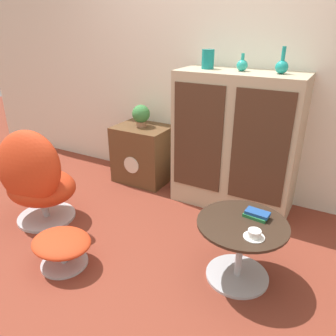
{
  "coord_description": "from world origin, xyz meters",
  "views": [
    {
      "loc": [
        1.18,
        -1.54,
        1.58
      ],
      "look_at": [
        0.04,
        0.49,
        0.55
      ],
      "focal_mm": 35.0,
      "sensor_mm": 36.0,
      "label": 1
    }
  ],
  "objects_px": {
    "sideboard": "(236,142)",
    "tv_console": "(143,154)",
    "ottoman": "(62,245)",
    "coffee_table": "(240,244)",
    "egg_chair": "(35,179)",
    "potted_plant": "(141,115)",
    "vase_inner_left": "(242,65)",
    "book_stack": "(257,215)",
    "vase_leftmost": "(208,59)",
    "vase_inner_right": "(282,66)",
    "teacup": "(254,235)"
  },
  "relations": [
    {
      "from": "vase_inner_left",
      "to": "potted_plant",
      "type": "bearing_deg",
      "value": 179.1
    },
    {
      "from": "ottoman",
      "to": "sideboard",
      "type": "bearing_deg",
      "value": 62.67
    },
    {
      "from": "vase_leftmost",
      "to": "vase_inner_left",
      "type": "height_order",
      "value": "vase_leftmost"
    },
    {
      "from": "coffee_table",
      "to": "vase_inner_right",
      "type": "xyz_separation_m",
      "value": [
        -0.07,
        0.95,
        1.01
      ]
    },
    {
      "from": "ottoman",
      "to": "coffee_table",
      "type": "bearing_deg",
      "value": 23.29
    },
    {
      "from": "tv_console",
      "to": "vase_inner_right",
      "type": "relative_size",
      "value": 2.99
    },
    {
      "from": "tv_console",
      "to": "egg_chair",
      "type": "xyz_separation_m",
      "value": [
        -0.31,
        -1.13,
        0.11
      ]
    },
    {
      "from": "egg_chair",
      "to": "vase_leftmost",
      "type": "distance_m",
      "value": 1.75
    },
    {
      "from": "coffee_table",
      "to": "potted_plant",
      "type": "relative_size",
      "value": 2.56
    },
    {
      "from": "ottoman",
      "to": "coffee_table",
      "type": "xyz_separation_m",
      "value": [
        1.12,
        0.48,
        0.1
      ]
    },
    {
      "from": "ottoman",
      "to": "teacup",
      "type": "xyz_separation_m",
      "value": [
        1.22,
        0.36,
        0.29
      ]
    },
    {
      "from": "ottoman",
      "to": "coffee_table",
      "type": "height_order",
      "value": "coffee_table"
    },
    {
      "from": "potted_plant",
      "to": "ottoman",
      "type": "bearing_deg",
      "value": -79.16
    },
    {
      "from": "sideboard",
      "to": "ottoman",
      "type": "distance_m",
      "value": 1.67
    },
    {
      "from": "vase_inner_right",
      "to": "sideboard",
      "type": "bearing_deg",
      "value": -179.28
    },
    {
      "from": "sideboard",
      "to": "egg_chair",
      "type": "bearing_deg",
      "value": -139.83
    },
    {
      "from": "vase_leftmost",
      "to": "potted_plant",
      "type": "distance_m",
      "value": 0.92
    },
    {
      "from": "potted_plant",
      "to": "teacup",
      "type": "bearing_deg",
      "value": -35.97
    },
    {
      "from": "potted_plant",
      "to": "sideboard",
      "type": "bearing_deg",
      "value": -1.11
    },
    {
      "from": "vase_leftmost",
      "to": "teacup",
      "type": "distance_m",
      "value": 1.58
    },
    {
      "from": "vase_leftmost",
      "to": "book_stack",
      "type": "distance_m",
      "value": 1.41
    },
    {
      "from": "tv_console",
      "to": "vase_inner_right",
      "type": "bearing_deg",
      "value": -0.67
    },
    {
      "from": "tv_console",
      "to": "egg_chair",
      "type": "bearing_deg",
      "value": -105.4
    },
    {
      "from": "sideboard",
      "to": "book_stack",
      "type": "height_order",
      "value": "sideboard"
    },
    {
      "from": "sideboard",
      "to": "tv_console",
      "type": "relative_size",
      "value": 2.03
    },
    {
      "from": "tv_console",
      "to": "teacup",
      "type": "relative_size",
      "value": 4.82
    },
    {
      "from": "sideboard",
      "to": "ottoman",
      "type": "bearing_deg",
      "value": -117.33
    },
    {
      "from": "egg_chair",
      "to": "potted_plant",
      "type": "bearing_deg",
      "value": 75.07
    },
    {
      "from": "coffee_table",
      "to": "potted_plant",
      "type": "xyz_separation_m",
      "value": [
        -1.4,
        0.97,
        0.46
      ]
    },
    {
      "from": "vase_inner_left",
      "to": "potted_plant",
      "type": "xyz_separation_m",
      "value": [
        -1.01,
        0.02,
        -0.55
      ]
    },
    {
      "from": "tv_console",
      "to": "egg_chair",
      "type": "relative_size",
      "value": 0.71
    },
    {
      "from": "ottoman",
      "to": "teacup",
      "type": "bearing_deg",
      "value": 16.49
    },
    {
      "from": "egg_chair",
      "to": "ottoman",
      "type": "bearing_deg",
      "value": -28.65
    },
    {
      "from": "coffee_table",
      "to": "vase_inner_left",
      "type": "relative_size",
      "value": 4.14
    },
    {
      "from": "vase_inner_right",
      "to": "coffee_table",
      "type": "bearing_deg",
      "value": -85.69
    },
    {
      "from": "sideboard",
      "to": "vase_inner_right",
      "type": "height_order",
      "value": "vase_inner_right"
    },
    {
      "from": "vase_leftmost",
      "to": "book_stack",
      "type": "xyz_separation_m",
      "value": [
        0.74,
        -0.85,
        -0.84
      ]
    },
    {
      "from": "tv_console",
      "to": "egg_chair",
      "type": "height_order",
      "value": "egg_chair"
    },
    {
      "from": "ottoman",
      "to": "vase_leftmost",
      "type": "xyz_separation_m",
      "value": [
        0.43,
        1.44,
        1.14
      ]
    },
    {
      "from": "book_stack",
      "to": "egg_chair",
      "type": "bearing_deg",
      "value": -171.43
    },
    {
      "from": "egg_chair",
      "to": "coffee_table",
      "type": "height_order",
      "value": "egg_chair"
    },
    {
      "from": "tv_console",
      "to": "coffee_table",
      "type": "height_order",
      "value": "tv_console"
    },
    {
      "from": "egg_chair",
      "to": "ottoman",
      "type": "xyz_separation_m",
      "value": [
        0.58,
        -0.32,
        -0.24
      ]
    },
    {
      "from": "coffee_table",
      "to": "ottoman",
      "type": "bearing_deg",
      "value": -156.71
    },
    {
      "from": "potted_plant",
      "to": "coffee_table",
      "type": "bearing_deg",
      "value": -34.78
    },
    {
      "from": "book_stack",
      "to": "vase_leftmost",
      "type": "bearing_deg",
      "value": 131.02
    },
    {
      "from": "egg_chair",
      "to": "potted_plant",
      "type": "relative_size",
      "value": 3.78
    },
    {
      "from": "coffee_table",
      "to": "vase_inner_left",
      "type": "bearing_deg",
      "value": 111.93
    },
    {
      "from": "coffee_table",
      "to": "book_stack",
      "type": "height_order",
      "value": "book_stack"
    },
    {
      "from": "tv_console",
      "to": "potted_plant",
      "type": "distance_m",
      "value": 0.42
    }
  ]
}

